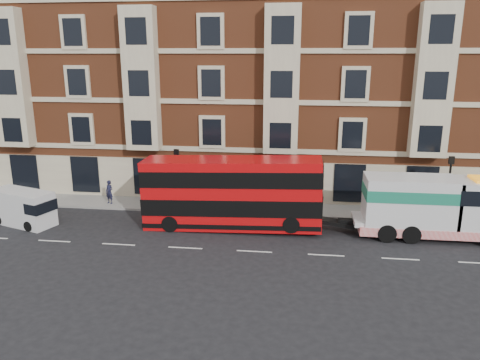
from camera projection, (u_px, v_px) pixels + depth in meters
name	position (u px, v px, depth m)	size (l,w,h in m)	color
ground	(254.00, 251.00, 26.41)	(120.00, 120.00, 0.00)	black
sidewalk	(264.00, 208.00, 33.57)	(90.00, 3.00, 0.15)	slate
victorian_terrace	(279.00, 63.00, 38.09)	(45.00, 12.00, 20.40)	brown
lamp_post_west	(177.00, 175.00, 32.38)	(0.35, 0.15, 4.35)	black
lamp_post_east	(449.00, 184.00, 30.19)	(0.35, 0.15, 4.35)	black
double_decker_bus	(232.00, 192.00, 29.38)	(11.16, 2.56, 4.52)	#BC0A0D
tow_truck	(431.00, 206.00, 28.02)	(8.93, 2.64, 3.72)	silver
box_van	(23.00, 208.00, 30.44)	(4.64, 3.01, 2.25)	silver
pedestrian	(109.00, 192.00, 34.23)	(0.63, 0.42, 1.73)	black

